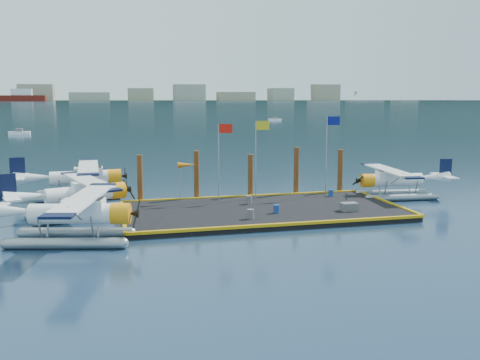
% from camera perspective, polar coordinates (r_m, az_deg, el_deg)
% --- Properties ---
extents(ground, '(4000.00, 4000.00, 0.00)m').
position_cam_1_polar(ground, '(39.25, 2.44, -3.63)').
color(ground, '#172B47').
rests_on(ground, ground).
extents(dock, '(20.00, 10.00, 0.40)m').
position_cam_1_polar(dock, '(39.21, 2.44, -3.34)').
color(dock, black).
rests_on(dock, ground).
extents(dock_bumpers, '(20.25, 10.25, 0.18)m').
position_cam_1_polar(dock_bumpers, '(39.15, 2.44, -2.93)').
color(dock_bumpers, '#BF8B0B').
rests_on(dock_bumpers, dock).
extents(far_backdrop, '(3050.00, 2050.00, 810.00)m').
position_cam_1_polar(far_backdrop, '(1791.91, -5.82, 8.98)').
color(far_backdrop, black).
rests_on(far_backdrop, ground).
extents(seaplane_a, '(9.48, 10.29, 3.65)m').
position_cam_1_polar(seaplane_a, '(32.63, -17.01, -3.77)').
color(seaplane_a, gray).
rests_on(seaplane_a, ground).
extents(seaplane_b, '(9.19, 9.82, 3.52)m').
position_cam_1_polar(seaplane_b, '(39.45, -16.34, -1.65)').
color(seaplane_b, gray).
rests_on(seaplane_b, ground).
extents(seaplane_c, '(9.23, 10.17, 3.62)m').
position_cam_1_polar(seaplane_c, '(46.80, -16.34, 0.03)').
color(seaplane_c, gray).
rests_on(seaplane_c, ground).
extents(seaplane_d, '(8.41, 9.27, 3.29)m').
position_cam_1_polar(seaplane_d, '(46.55, 16.05, -0.18)').
color(seaplane_d, gray).
rests_on(seaplane_d, ground).
extents(drum_1, '(0.42, 0.42, 0.60)m').
position_cam_1_polar(drum_1, '(37.63, 3.91, -3.11)').
color(drum_1, navy).
rests_on(drum_1, dock).
extents(drum_3, '(0.47, 0.47, 0.66)m').
position_cam_1_polar(drum_3, '(35.82, 1.13, -3.66)').
color(drum_3, '#555459').
rests_on(drum_3, dock).
extents(drum_4, '(0.39, 0.39, 0.56)m').
position_cam_1_polar(drum_4, '(44.42, 9.67, -1.37)').
color(drum_4, navy).
rests_on(drum_4, dock).
extents(drum_5, '(0.46, 0.46, 0.65)m').
position_cam_1_polar(drum_5, '(40.65, 0.94, -2.14)').
color(drum_5, '#555459').
rests_on(drum_5, dock).
extents(crate, '(1.17, 0.78, 0.58)m').
position_cam_1_polar(crate, '(39.11, 11.56, -2.82)').
color(crate, '#555459').
rests_on(crate, dock).
extents(flagpole_red, '(1.14, 0.08, 6.00)m').
position_cam_1_polar(flagpole_red, '(41.65, -2.02, 3.23)').
color(flagpole_red, gray).
rests_on(flagpole_red, dock).
extents(flagpole_yellow, '(1.14, 0.08, 6.20)m').
position_cam_1_polar(flagpole_yellow, '(42.35, 1.96, 3.49)').
color(flagpole_yellow, gray).
rests_on(flagpole_yellow, dock).
extents(flagpole_blue, '(1.14, 0.08, 6.50)m').
position_cam_1_polar(flagpole_blue, '(44.33, 9.45, 3.84)').
color(flagpole_blue, gray).
rests_on(flagpole_blue, dock).
extents(windsock, '(1.40, 0.44, 3.12)m').
position_cam_1_polar(windsock, '(41.32, -5.72, 1.52)').
color(windsock, gray).
rests_on(windsock, dock).
extents(piling_0, '(0.44, 0.44, 4.00)m').
position_cam_1_polar(piling_0, '(42.74, -10.62, -0.01)').
color(piling_0, '#402712').
rests_on(piling_0, ground).
extents(piling_1, '(0.44, 0.44, 4.20)m').
position_cam_1_polar(piling_1, '(43.19, -4.65, 0.35)').
color(piling_1, '#402712').
rests_on(piling_1, ground).
extents(piling_2, '(0.44, 0.44, 3.80)m').
position_cam_1_polar(piling_2, '(44.15, 1.12, 0.30)').
color(piling_2, '#402712').
rests_on(piling_2, ground).
extents(piling_3, '(0.44, 0.44, 4.30)m').
position_cam_1_polar(piling_3, '(45.30, 6.02, 0.79)').
color(piling_3, '#402712').
rests_on(piling_3, ground).
extents(piling_4, '(0.44, 0.44, 4.00)m').
position_cam_1_polar(piling_4, '(46.82, 10.63, 0.77)').
color(piling_4, '#402712').
rests_on(piling_4, ground).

